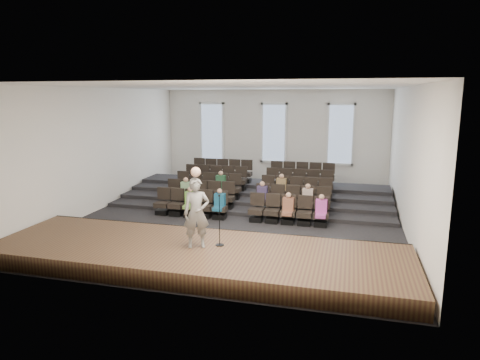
% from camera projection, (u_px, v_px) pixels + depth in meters
% --- Properties ---
extents(ground, '(14.00, 14.00, 0.00)m').
position_uv_depth(ground, '(242.00, 216.00, 16.91)').
color(ground, black).
rests_on(ground, ground).
extents(ceiling, '(12.00, 14.00, 0.02)m').
position_uv_depth(ceiling, '(242.00, 86.00, 15.94)').
color(ceiling, white).
rests_on(ceiling, ground).
extents(wall_back, '(12.00, 0.04, 5.00)m').
position_uv_depth(wall_back, '(274.00, 137.00, 23.09)').
color(wall_back, white).
rests_on(wall_back, ground).
extents(wall_front, '(12.00, 0.04, 5.00)m').
position_uv_depth(wall_front, '(165.00, 192.00, 9.76)').
color(wall_front, white).
rests_on(wall_front, ground).
extents(wall_left, '(0.04, 14.00, 5.00)m').
position_uv_depth(wall_left, '(103.00, 148.00, 17.91)').
color(wall_left, white).
rests_on(wall_left, ground).
extents(wall_right, '(0.04, 14.00, 5.00)m').
position_uv_depth(wall_right, '(408.00, 159.00, 14.93)').
color(wall_right, white).
rests_on(wall_right, ground).
extents(stage, '(11.80, 3.60, 0.50)m').
position_uv_depth(stage, '(197.00, 256.00, 12.02)').
color(stage, '#503C22').
rests_on(stage, ground).
extents(stage_lip, '(11.80, 0.06, 0.52)m').
position_uv_depth(stage_lip, '(216.00, 236.00, 13.70)').
color(stage_lip, black).
rests_on(stage_lip, ground).
extents(risers, '(11.80, 4.80, 0.60)m').
position_uv_depth(risers, '(259.00, 194.00, 19.88)').
color(risers, black).
rests_on(risers, ground).
extents(seating_rows, '(6.80, 4.70, 1.67)m').
position_uv_depth(seating_rows, '(251.00, 191.00, 18.24)').
color(seating_rows, black).
rests_on(seating_rows, ground).
extents(windows, '(8.44, 0.10, 3.24)m').
position_uv_depth(windows, '(274.00, 133.00, 22.98)').
color(windows, white).
rests_on(windows, wall_back).
extents(audience, '(6.05, 2.64, 1.10)m').
position_uv_depth(audience, '(252.00, 196.00, 16.87)').
color(audience, '#70AA44').
rests_on(audience, seating_rows).
extents(speaker, '(0.84, 0.71, 1.97)m').
position_uv_depth(speaker, '(196.00, 213.00, 11.81)').
color(speaker, slate).
rests_on(speaker, stage).
extents(mic_stand, '(0.25, 0.25, 1.48)m').
position_uv_depth(mic_stand, '(220.00, 230.00, 12.05)').
color(mic_stand, black).
rests_on(mic_stand, stage).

